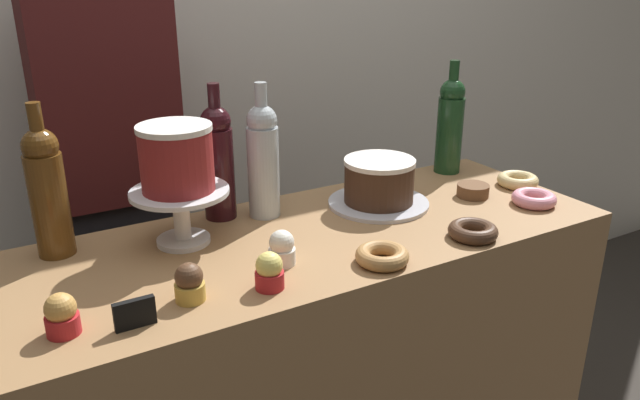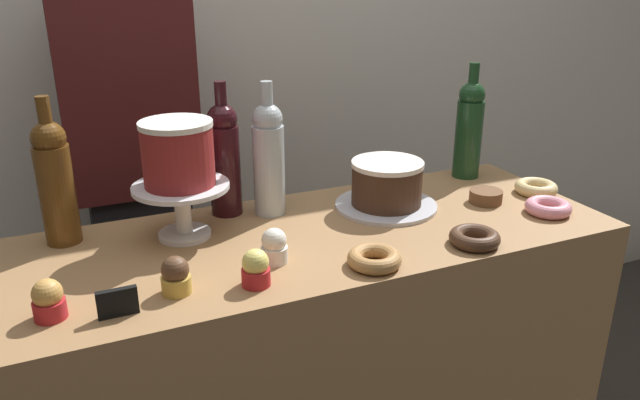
{
  "view_description": "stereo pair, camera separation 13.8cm",
  "coord_description": "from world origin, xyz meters",
  "px_view_note": "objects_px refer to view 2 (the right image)",
  "views": [
    {
      "loc": [
        -0.64,
        -1.11,
        1.47
      ],
      "look_at": [
        0.0,
        0.0,
        0.97
      ],
      "focal_mm": 34.43,
      "sensor_mm": 36.0,
      "label": 1
    },
    {
      "loc": [
        -0.52,
        -1.18,
        1.47
      ],
      "look_at": [
        0.0,
        0.0,
        0.97
      ],
      "focal_mm": 34.43,
      "sensor_mm": 36.0,
      "label": 2
    }
  ],
  "objects_px": {
    "white_layer_cake": "(178,153)",
    "wine_bottle_amber": "(55,180)",
    "cake_stand_pedestal": "(182,202)",
    "donut_pink": "(548,207)",
    "wine_bottle_green": "(469,128)",
    "price_sign_chalkboard": "(118,303)",
    "wine_bottle_clear": "(269,157)",
    "donut_chocolate": "(475,238)",
    "chocolate_round_cake": "(387,183)",
    "wine_bottle_dark_red": "(224,157)",
    "cupcake_chocolate": "(176,276)",
    "cupcake_vanilla": "(274,246)",
    "cupcake_lemon": "(256,269)",
    "cupcake_caramel": "(48,300)",
    "barista_figure": "(138,191)",
    "donut_glazed": "(535,187)",
    "cookie_stack": "(486,197)",
    "donut_maple": "(374,259)"
  },
  "relations": [
    {
      "from": "cake_stand_pedestal",
      "to": "cupcake_chocolate",
      "type": "relative_size",
      "value": 2.87
    },
    {
      "from": "wine_bottle_dark_red",
      "to": "donut_glazed",
      "type": "height_order",
      "value": "wine_bottle_dark_red"
    },
    {
      "from": "cupcake_chocolate",
      "to": "chocolate_round_cake",
      "type": "bearing_deg",
      "value": 20.82
    },
    {
      "from": "cake_stand_pedestal",
      "to": "wine_bottle_clear",
      "type": "bearing_deg",
      "value": 14.04
    },
    {
      "from": "wine_bottle_green",
      "to": "price_sign_chalkboard",
      "type": "distance_m",
      "value": 1.09
    },
    {
      "from": "wine_bottle_green",
      "to": "wine_bottle_amber",
      "type": "bearing_deg",
      "value": -179.47
    },
    {
      "from": "chocolate_round_cake",
      "to": "cupcake_chocolate",
      "type": "bearing_deg",
      "value": -159.18
    },
    {
      "from": "cake_stand_pedestal",
      "to": "donut_chocolate",
      "type": "height_order",
      "value": "cake_stand_pedestal"
    },
    {
      "from": "wine_bottle_dark_red",
      "to": "price_sign_chalkboard",
      "type": "xyz_separation_m",
      "value": [
        -0.31,
        -0.39,
        -0.12
      ]
    },
    {
      "from": "chocolate_round_cake",
      "to": "cupcake_caramel",
      "type": "height_order",
      "value": "chocolate_round_cake"
    },
    {
      "from": "wine_bottle_dark_red",
      "to": "cupcake_vanilla",
      "type": "relative_size",
      "value": 4.38
    },
    {
      "from": "donut_chocolate",
      "to": "donut_glazed",
      "type": "xyz_separation_m",
      "value": [
        0.35,
        0.2,
        0.0
      ]
    },
    {
      "from": "cake_stand_pedestal",
      "to": "donut_pink",
      "type": "xyz_separation_m",
      "value": [
        0.85,
        -0.23,
        -0.07
      ]
    },
    {
      "from": "white_layer_cake",
      "to": "cupcake_chocolate",
      "type": "distance_m",
      "value": 0.3
    },
    {
      "from": "cupcake_vanilla",
      "to": "wine_bottle_green",
      "type": "bearing_deg",
      "value": 22.85
    },
    {
      "from": "cake_stand_pedestal",
      "to": "donut_glazed",
      "type": "bearing_deg",
      "value": -6.23
    },
    {
      "from": "cupcake_caramel",
      "to": "donut_pink",
      "type": "distance_m",
      "value": 1.14
    },
    {
      "from": "cupcake_vanilla",
      "to": "cupcake_lemon",
      "type": "distance_m",
      "value": 0.1
    },
    {
      "from": "cupcake_vanilla",
      "to": "donut_chocolate",
      "type": "bearing_deg",
      "value": -13.05
    },
    {
      "from": "white_layer_cake",
      "to": "cupcake_caramel",
      "type": "relative_size",
      "value": 2.12
    },
    {
      "from": "donut_pink",
      "to": "cupcake_lemon",
      "type": "bearing_deg",
      "value": -176.11
    },
    {
      "from": "donut_chocolate",
      "to": "donut_pink",
      "type": "xyz_separation_m",
      "value": [
        0.28,
        0.07,
        0.0
      ]
    },
    {
      "from": "wine_bottle_amber",
      "to": "donut_maple",
      "type": "distance_m",
      "value": 0.7
    },
    {
      "from": "white_layer_cake",
      "to": "barista_figure",
      "type": "bearing_deg",
      "value": 94.02
    },
    {
      "from": "cupcake_caramel",
      "to": "barista_figure",
      "type": "bearing_deg",
      "value": 71.37
    },
    {
      "from": "wine_bottle_dark_red",
      "to": "wine_bottle_green",
      "type": "bearing_deg",
      "value": -0.56
    },
    {
      "from": "white_layer_cake",
      "to": "wine_bottle_amber",
      "type": "bearing_deg",
      "value": 161.84
    },
    {
      "from": "wine_bottle_green",
      "to": "donut_chocolate",
      "type": "height_order",
      "value": "wine_bottle_green"
    },
    {
      "from": "chocolate_round_cake",
      "to": "wine_bottle_clear",
      "type": "relative_size",
      "value": 0.55
    },
    {
      "from": "cupcake_vanilla",
      "to": "white_layer_cake",
      "type": "bearing_deg",
      "value": 125.34
    },
    {
      "from": "wine_bottle_green",
      "to": "donut_chocolate",
      "type": "xyz_separation_m",
      "value": [
        -0.26,
        -0.39,
        -0.13
      ]
    },
    {
      "from": "barista_figure",
      "to": "price_sign_chalkboard",
      "type": "bearing_deg",
      "value": -100.3
    },
    {
      "from": "wine_bottle_amber",
      "to": "donut_chocolate",
      "type": "xyz_separation_m",
      "value": [
        0.82,
        -0.38,
        -0.13
      ]
    },
    {
      "from": "wine_bottle_clear",
      "to": "donut_chocolate",
      "type": "distance_m",
      "value": 0.51
    },
    {
      "from": "chocolate_round_cake",
      "to": "barista_figure",
      "type": "relative_size",
      "value": 0.11
    },
    {
      "from": "chocolate_round_cake",
      "to": "cookie_stack",
      "type": "distance_m",
      "value": 0.27
    },
    {
      "from": "donut_pink",
      "to": "barista_figure",
      "type": "height_order",
      "value": "barista_figure"
    },
    {
      "from": "cake_stand_pedestal",
      "to": "wine_bottle_dark_red",
      "type": "relative_size",
      "value": 0.65
    },
    {
      "from": "wine_bottle_green",
      "to": "price_sign_chalkboard",
      "type": "height_order",
      "value": "wine_bottle_green"
    },
    {
      "from": "donut_pink",
      "to": "cupcake_chocolate",
      "type": "bearing_deg",
      "value": -178.73
    },
    {
      "from": "cupcake_vanilla",
      "to": "cupcake_lemon",
      "type": "xyz_separation_m",
      "value": [
        -0.07,
        -0.08,
        0.0
      ]
    },
    {
      "from": "cupcake_caramel",
      "to": "donut_chocolate",
      "type": "height_order",
      "value": "cupcake_caramel"
    },
    {
      "from": "cupcake_vanilla",
      "to": "donut_chocolate",
      "type": "distance_m",
      "value": 0.44
    },
    {
      "from": "wine_bottle_green",
      "to": "barista_figure",
      "type": "distance_m",
      "value": 0.98
    },
    {
      "from": "white_layer_cake",
      "to": "price_sign_chalkboard",
      "type": "xyz_separation_m",
      "value": [
        -0.18,
        -0.29,
        -0.17
      ]
    },
    {
      "from": "cookie_stack",
      "to": "wine_bottle_clear",
      "type": "bearing_deg",
      "value": 163.16
    },
    {
      "from": "wine_bottle_amber",
      "to": "barista_figure",
      "type": "xyz_separation_m",
      "value": [
        0.21,
        0.42,
        -0.2
      ]
    },
    {
      "from": "white_layer_cake",
      "to": "cupcake_vanilla",
      "type": "relative_size",
      "value": 2.12
    },
    {
      "from": "price_sign_chalkboard",
      "to": "barista_figure",
      "type": "xyz_separation_m",
      "value": [
        0.14,
        0.79,
        -0.08
      ]
    },
    {
      "from": "wine_bottle_clear",
      "to": "wine_bottle_amber",
      "type": "bearing_deg",
      "value": 176.89
    }
  ]
}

